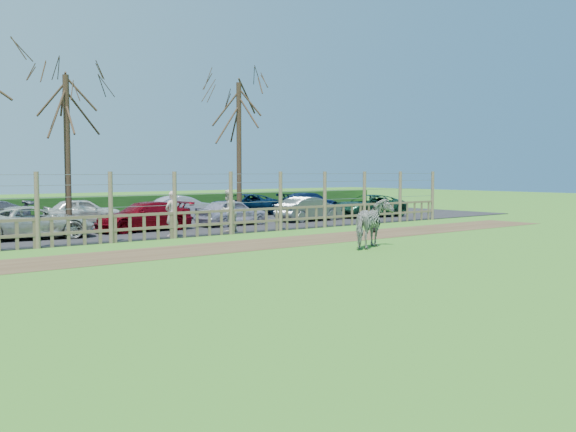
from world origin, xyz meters
TOP-DOWN VIEW (x-y plane):
  - ground at (0.00, 0.00)m, footprint 120.00×120.00m
  - dirt_strip at (0.00, 4.50)m, footprint 34.00×2.80m
  - asphalt at (0.00, 14.50)m, footprint 44.00×13.00m
  - hedge at (0.00, 21.50)m, footprint 46.00×2.00m
  - fence at (0.00, 8.00)m, footprint 30.16×0.16m
  - tree_mid at (-2.00, 13.50)m, footprint 4.80×4.80m
  - tree_right at (7.00, 14.00)m, footprint 4.80×4.80m
  - zebra at (3.62, 1.31)m, footprint 2.09×1.61m
  - visitor_a at (0.12, 8.46)m, footprint 0.73×0.60m
  - visitor_b at (2.80, 8.65)m, footprint 1.01×0.90m
  - crow at (7.48, 4.99)m, footprint 0.28×0.21m
  - car_2 at (-4.25, 10.90)m, footprint 4.54×2.54m
  - car_3 at (0.27, 11.17)m, footprint 4.23×1.92m
  - car_4 at (4.63, 11.16)m, footprint 3.66×1.81m
  - car_5 at (9.13, 10.97)m, footprint 3.73×1.57m
  - car_6 at (13.45, 11.10)m, footprint 4.45×2.30m
  - car_10 at (-0.33, 16.31)m, footprint 3.67×1.83m
  - car_11 at (4.94, 16.16)m, footprint 3.78×1.76m
  - car_12 at (8.79, 16.29)m, footprint 4.46×2.33m
  - car_13 at (13.45, 15.96)m, footprint 4.20×1.84m

SIDE VIEW (x-z plane):
  - ground at x=0.00m, z-range 0.00..0.00m
  - dirt_strip at x=0.00m, z-range 0.00..0.01m
  - asphalt at x=0.00m, z-range 0.00..0.04m
  - crow at x=7.48m, z-range 0.00..0.23m
  - hedge at x=0.00m, z-range 0.00..1.10m
  - car_2 at x=-4.25m, z-range 0.04..1.24m
  - car_3 at x=0.27m, z-range 0.04..1.24m
  - car_4 at x=4.63m, z-range 0.04..1.24m
  - car_5 at x=9.13m, z-range 0.04..1.24m
  - car_6 at x=13.45m, z-range 0.04..1.24m
  - car_10 at x=-0.33m, z-range 0.04..1.24m
  - car_11 at x=4.94m, z-range 0.04..1.24m
  - car_12 at x=8.79m, z-range 0.04..1.24m
  - car_13 at x=13.45m, z-range 0.04..1.24m
  - fence at x=0.00m, z-range -0.45..2.05m
  - zebra at x=3.62m, z-range 0.00..1.61m
  - visitor_a at x=0.12m, z-range 0.04..1.76m
  - visitor_b at x=2.80m, z-range 0.04..1.76m
  - tree_mid at x=-2.00m, z-range 1.45..8.28m
  - tree_right at x=7.00m, z-range 1.57..8.92m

